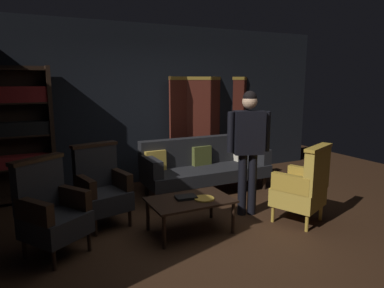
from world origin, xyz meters
The scene contains 12 objects.
ground_plane centered at (0.00, 0.00, 0.00)m, with size 10.00×10.00×0.00m, color #331E11.
back_wall centered at (0.00, 2.45, 1.40)m, with size 7.20×0.10×2.80m, color black.
folding_screen centered at (1.29, 2.36, 0.99)m, with size 2.12×0.48×1.90m.
bookshelf centered at (-2.15, 2.19, 1.09)m, with size 0.90×0.32×2.05m.
velvet_couch centered at (0.55, 1.45, 0.45)m, with size 2.12×0.78×0.88m.
coffee_table centered at (-0.38, 0.09, 0.37)m, with size 1.00×0.64×0.42m.
armchair_gilt_accent centered at (1.06, -0.30, 0.49)m, with size 0.76×0.76×1.04m.
armchair_wing_left centered at (-1.28, 0.81, 0.49)m, with size 0.69×0.69×1.04m.
armchair_wing_right centered at (-1.93, 0.26, 0.49)m, with size 0.80×0.80×1.04m.
standing_figure centered at (0.58, 0.26, 1.03)m, with size 0.57×0.32×1.70m.
book_black_cloth centered at (-0.41, 0.13, 0.44)m, with size 0.25×0.17×0.03m, color black.
brass_tray centered at (-0.22, 0.01, 0.43)m, with size 0.25×0.25×0.02m, color gold.
Camera 1 is at (-2.13, -3.51, 1.85)m, focal length 32.40 mm.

